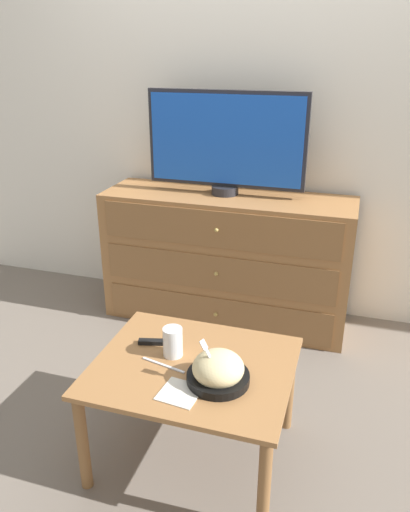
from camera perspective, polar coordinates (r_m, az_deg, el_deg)
name	(u,v)px	position (r m, az deg, el deg)	size (l,w,h in m)	color
ground_plane	(253,301)	(3.32, 5.45, -5.10)	(12.00, 12.00, 0.00)	#70665B
wall_back	(262,95)	(2.97, 6.54, 17.85)	(12.00, 0.05, 2.60)	white
dresser	(226,259)	(2.96, 2.46, -0.32)	(1.43, 0.45, 0.77)	#9E6B3D
tv	(226,142)	(2.80, 2.41, 12.90)	(0.89, 0.15, 0.57)	#232328
coffee_table	(193,379)	(1.98, -1.36, -13.87)	(0.75, 0.63, 0.44)	#9E6B3D
takeout_bowl	(218,371)	(1.83, 1.51, -12.98)	(0.23, 0.23, 0.17)	black
drink_cup	(173,344)	(1.97, -3.70, -9.95)	(0.08, 0.08, 0.12)	white
napkin	(180,393)	(1.80, -2.88, -15.34)	(0.15, 0.15, 0.00)	silver
knife	(163,365)	(1.94, -4.79, -12.31)	(0.19, 0.05, 0.01)	silver
remote_control	(155,342)	(2.06, -5.68, -9.76)	(0.14, 0.06, 0.02)	black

